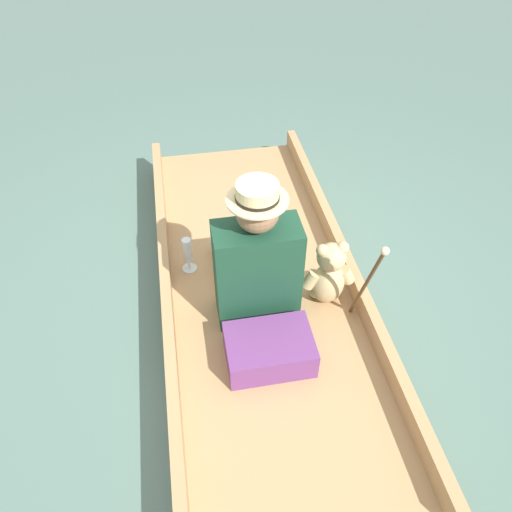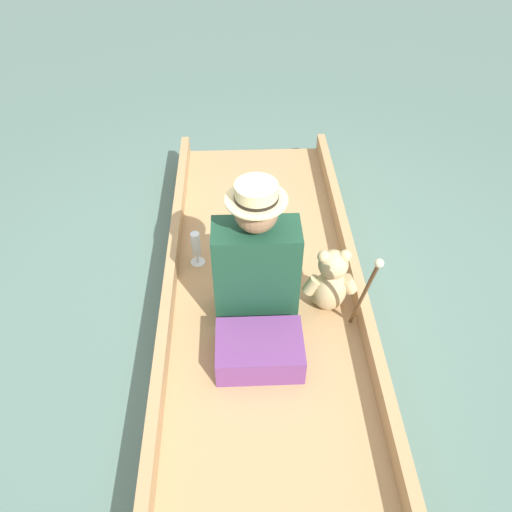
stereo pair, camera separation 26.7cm
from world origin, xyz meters
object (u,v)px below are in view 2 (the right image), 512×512
(wine_glass, at_px, (196,246))
(walking_cane, at_px, (366,289))
(seated_person, at_px, (256,262))
(teddy_bear, at_px, (330,282))

(wine_glass, bearing_deg, walking_cane, -36.18)
(seated_person, bearing_deg, walking_cane, -19.68)
(teddy_bear, bearing_deg, walking_cane, -64.76)
(wine_glass, xyz_separation_m, walking_cane, (0.90, -0.66, 0.28))
(walking_cane, bearing_deg, teddy_bear, 115.24)
(walking_cane, bearing_deg, seated_person, 150.61)
(wine_glass, distance_m, walking_cane, 1.15)
(seated_person, height_order, teddy_bear, seated_person)
(seated_person, xyz_separation_m, teddy_bear, (0.42, -0.05, -0.13))
(teddy_bear, distance_m, walking_cane, 0.35)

